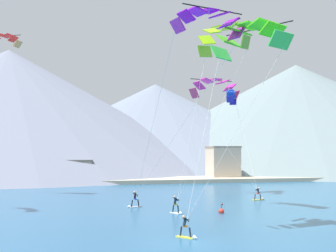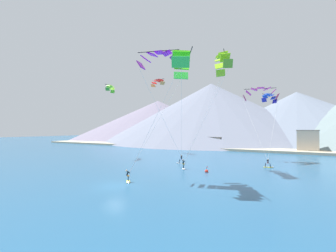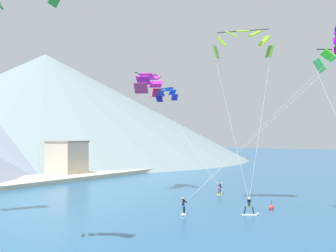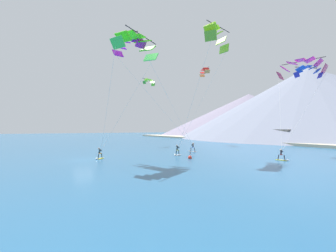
% 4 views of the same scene
% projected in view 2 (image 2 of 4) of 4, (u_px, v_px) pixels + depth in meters
% --- Properties ---
extents(ground_plane, '(400.00, 400.00, 0.00)m').
position_uv_depth(ground_plane, '(115.00, 186.00, 26.86)').
color(ground_plane, '#23567F').
extents(kitesurfer_near_lead, '(1.79, 0.78, 1.64)m').
position_uv_depth(kitesurfer_near_lead, '(269.00, 165.00, 39.76)').
color(kitesurfer_near_lead, yellow).
rests_on(kitesurfer_near_lead, ground).
extents(kitesurfer_near_trail, '(1.76, 1.06, 1.76)m').
position_uv_depth(kitesurfer_near_trail, '(180.00, 161.00, 44.49)').
color(kitesurfer_near_trail, white).
rests_on(kitesurfer_near_trail, ground).
extents(kitesurfer_mid_center, '(1.06, 1.75, 1.79)m').
position_uv_depth(kitesurfer_mid_center, '(183.00, 166.00, 37.94)').
color(kitesurfer_mid_center, white).
rests_on(kitesurfer_mid_center, ground).
extents(kitesurfer_far_left, '(1.42, 1.59, 1.66)m').
position_uv_depth(kitesurfer_far_left, '(128.00, 179.00, 28.56)').
color(kitesurfer_far_left, yellow).
rests_on(kitesurfer_far_left, ground).
extents(parafoil_kite_near_lead, '(7.56, 10.98, 14.71)m').
position_uv_depth(parafoil_kite_near_lead, '(260.00, 92.00, 49.33)').
color(parafoil_kite_near_lead, '#B02E61').
extents(parafoil_kite_near_trail, '(6.89, 15.70, 16.01)m').
position_uv_depth(parafoil_kite_near_trail, '(160.00, 59.00, 30.57)').
color(parafoil_kite_near_trail, purple).
extents(parafoil_kite_mid_center, '(8.02, 6.42, 18.23)m').
position_uv_depth(parafoil_kite_mid_center, '(222.00, 62.00, 38.14)').
color(parafoil_kite_mid_center, '#5E9F2A').
extents(parafoil_kite_far_left, '(8.64, 7.33, 15.05)m').
position_uv_depth(parafoil_kite_far_left, '(181.00, 62.00, 28.57)').
color(parafoil_kite_far_left, green).
extents(parafoil_kite_distant_high_outer, '(5.77, 3.64, 1.89)m').
position_uv_depth(parafoil_kite_distant_high_outer, '(158.00, 82.00, 66.91)').
color(parafoil_kite_distant_high_outer, '#C68A49').
extents(parafoil_kite_distant_low_drift, '(2.76, 4.32, 1.89)m').
position_uv_depth(parafoil_kite_distant_low_drift, '(269.00, 97.00, 47.11)').
color(parafoil_kite_distant_low_drift, '#2826AD').
extents(parafoil_kite_distant_mid_solo, '(2.65, 4.17, 1.66)m').
position_uv_depth(parafoil_kite_distant_mid_solo, '(110.00, 88.00, 54.62)').
color(parafoil_kite_distant_mid_solo, green).
extents(race_marker_buoy, '(0.56, 0.56, 1.02)m').
position_uv_depth(race_marker_buoy, '(207.00, 171.00, 35.35)').
color(race_marker_buoy, red).
rests_on(race_marker_buoy, ground).
extents(shoreline_strip, '(180.00, 10.00, 0.70)m').
position_uv_depth(shoreline_strip, '(231.00, 149.00, 74.67)').
color(shoreline_strip, beige).
rests_on(shoreline_strip, ground).
extents(shore_building_harbour_front, '(10.17, 5.37, 5.32)m').
position_uv_depth(shore_building_harbour_front, '(155.00, 139.00, 95.30)').
color(shore_building_harbour_front, silver).
rests_on(shore_building_harbour_front, ground).
extents(shore_building_promenade_mid, '(9.13, 5.58, 4.15)m').
position_uv_depth(shore_building_promenade_mid, '(210.00, 142.00, 80.88)').
color(shore_building_promenade_mid, '#A89E8E').
rests_on(shore_building_promenade_mid, ground).
extents(shore_building_quay_east, '(9.50, 4.85, 3.96)m').
position_uv_depth(shore_building_quay_east, '(175.00, 142.00, 86.59)').
color(shore_building_quay_east, silver).
rests_on(shore_building_quay_east, ground).
extents(shore_building_quay_west, '(5.68, 5.84, 6.63)m').
position_uv_depth(shore_building_quay_west, '(307.00, 141.00, 65.75)').
color(shore_building_quay_west, beige).
rests_on(shore_building_quay_west, ground).
extents(mountain_peak_west_ridge, '(122.80, 122.80, 33.66)m').
position_uv_depth(mountain_peak_west_ridge, '(211.00, 112.00, 131.09)').
color(mountain_peak_west_ridge, gray).
rests_on(mountain_peak_west_ridge, ground).
extents(mountain_peak_east_shoulder, '(119.37, 119.37, 27.66)m').
position_uv_depth(mountain_peak_east_shoulder, '(158.00, 120.00, 163.54)').
color(mountain_peak_east_shoulder, gray).
rests_on(mountain_peak_east_shoulder, ground).
extents(mountain_peak_far_spur, '(105.80, 105.80, 26.37)m').
position_uv_depth(mountain_peak_far_spur, '(297.00, 117.00, 116.92)').
color(mountain_peak_far_spur, slate).
rests_on(mountain_peak_far_spur, ground).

